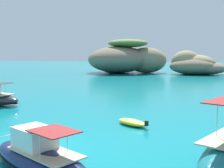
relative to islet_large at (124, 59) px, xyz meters
name	(u,v)px	position (x,y,z in m)	size (l,w,h in m)	color
ground_plane	(37,148)	(14.76, -65.63, -3.91)	(400.00, 400.00, 0.00)	#0F7F89
islet_large	(124,59)	(0.00, 0.00, 0.00)	(26.32, 24.50, 9.57)	#756651
islet_small	(194,65)	(19.47, 0.24, -1.50)	(16.01, 13.68, 6.32)	#9E8966
motorboat_navy	(39,157)	(16.75, -68.42, -3.25)	(6.81, 4.46, 2.07)	navy
dinghy_tender	(132,122)	(18.44, -58.99, -3.68)	(2.80, 2.25, 0.58)	yellow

